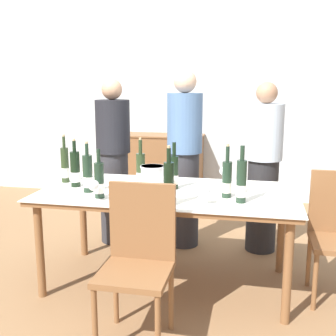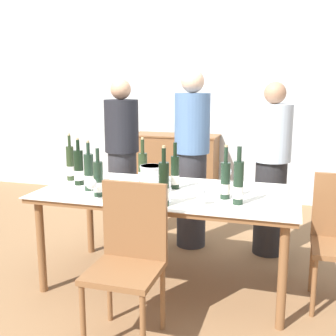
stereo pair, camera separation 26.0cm
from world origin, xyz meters
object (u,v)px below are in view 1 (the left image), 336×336
at_px(person_guest_right, 263,169).
at_px(wine_bottle_8, 99,181).
at_px(person_guest_left, 184,160).
at_px(wine_bottle_2, 65,166).
at_px(wine_bottle_6, 88,175).
at_px(wine_glass_1, 157,170).
at_px(wine_glass_0, 94,186).
at_px(chair_near_front, 138,253).
at_px(wine_glass_3, 169,190).
at_px(wine_bottle_5, 227,180).
at_px(wine_glass_4, 205,191).
at_px(wine_glass_2, 224,171).
at_px(ice_bucket, 153,179).
at_px(wine_bottle_1, 174,173).
at_px(person_host, 114,163).
at_px(wine_bottle_0, 169,185).
at_px(sideboard_cabinet, 160,168).
at_px(wine_bottle_3, 241,182).
at_px(dining_table, 168,199).
at_px(wine_bottle_7, 141,170).
at_px(wine_bottle_4, 75,170).

bearing_deg(person_guest_right, wine_bottle_8, -135.58).
bearing_deg(person_guest_left, wine_bottle_2, -140.62).
xyz_separation_m(wine_bottle_2, wine_bottle_6, (0.31, -0.26, -0.00)).
bearing_deg(wine_glass_1, wine_glass_0, -115.64).
bearing_deg(chair_near_front, wine_bottle_8, 133.17).
bearing_deg(wine_glass_3, wine_bottle_5, 28.51).
relative_size(wine_glass_1, chair_near_front, 0.16).
xyz_separation_m(wine_bottle_5, wine_glass_4, (-0.13, -0.22, -0.03)).
xyz_separation_m(wine_glass_2, wine_glass_3, (-0.32, -0.67, -0.00)).
relative_size(ice_bucket, person_guest_left, 0.12).
xyz_separation_m(ice_bucket, wine_bottle_1, (0.13, 0.16, 0.02)).
relative_size(wine_bottle_5, chair_near_front, 0.40).
relative_size(wine_glass_2, wine_glass_4, 0.99).
bearing_deg(wine_bottle_8, person_host, 103.92).
height_order(wine_glass_0, wine_glass_2, wine_glass_0).
bearing_deg(wine_bottle_0, sideboard_cabinet, 104.24).
height_order(wine_bottle_3, wine_bottle_6, wine_bottle_3).
bearing_deg(person_guest_left, wine_glass_1, -101.72).
relative_size(dining_table, wine_bottle_5, 5.01).
bearing_deg(wine_glass_2, person_guest_right, 55.38).
bearing_deg(wine_bottle_0, person_host, 124.02).
bearing_deg(wine_bottle_2, wine_bottle_0, -26.91).
distance_m(sideboard_cabinet, wine_glass_4, 2.83).
distance_m(sideboard_cabinet, wine_glass_1, 2.20).
height_order(dining_table, person_guest_right, person_guest_right).
bearing_deg(wine_bottle_3, chair_near_front, -138.50).
height_order(wine_bottle_1, wine_bottle_3, wine_bottle_3).
height_order(wine_bottle_7, wine_glass_4, wine_bottle_7).
distance_m(ice_bucket, wine_bottle_0, 0.36).
height_order(sideboard_cabinet, person_host, person_host).
distance_m(dining_table, person_host, 1.07).
bearing_deg(wine_bottle_4, person_host, 87.21).
relative_size(dining_table, wine_bottle_3, 4.89).
bearing_deg(wine_glass_4, wine_bottle_5, 58.77).
relative_size(wine_bottle_0, wine_glass_4, 3.03).
bearing_deg(wine_bottle_7, dining_table, -27.63).
xyz_separation_m(wine_bottle_5, person_host, (-1.16, 0.88, -0.08)).
xyz_separation_m(sideboard_cabinet, wine_glass_1, (0.47, -2.11, 0.41)).
bearing_deg(person_guest_left, wine_glass_4, -73.66).
relative_size(sideboard_cabinet, person_guest_left, 0.68).
relative_size(ice_bucket, wine_bottle_5, 0.53).
height_order(wine_bottle_7, person_host, person_host).
bearing_deg(ice_bucket, wine_bottle_7, 126.13).
relative_size(wine_bottle_5, wine_bottle_6, 1.01).
bearing_deg(ice_bucket, wine_glass_3, -51.44).
height_order(ice_bucket, wine_glass_3, ice_bucket).
xyz_separation_m(wine_bottle_6, wine_glass_3, (0.66, -0.14, -0.05)).
height_order(wine_bottle_6, wine_glass_0, wine_bottle_6).
height_order(wine_bottle_3, wine_bottle_5, wine_bottle_3).
height_order(wine_bottle_7, wine_glass_0, wine_bottle_7).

